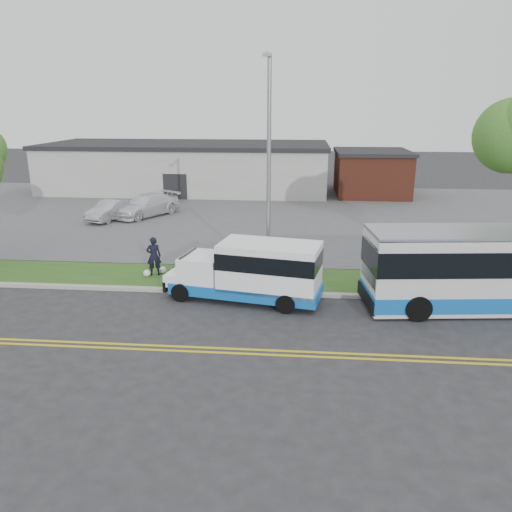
# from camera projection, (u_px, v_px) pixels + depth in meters

# --- Properties ---
(ground) EXTENTS (140.00, 140.00, 0.00)m
(ground) POSITION_uv_depth(u_px,v_px,m) (190.00, 302.00, 20.19)
(ground) COLOR #28282B
(ground) RESTS_ON ground
(lane_line_north) EXTENTS (70.00, 0.12, 0.01)m
(lane_line_north) POSITION_uv_depth(u_px,v_px,m) (164.00, 346.00, 16.52)
(lane_line_north) COLOR gold
(lane_line_north) RESTS_ON ground
(lane_line_south) EXTENTS (70.00, 0.12, 0.01)m
(lane_line_south) POSITION_uv_depth(u_px,v_px,m) (162.00, 350.00, 16.23)
(lane_line_south) COLOR gold
(lane_line_south) RESTS_ON ground
(curb) EXTENTS (80.00, 0.30, 0.15)m
(curb) POSITION_uv_depth(u_px,v_px,m) (195.00, 291.00, 21.21)
(curb) COLOR #9E9B93
(curb) RESTS_ON ground
(verge) EXTENTS (80.00, 3.30, 0.10)m
(verge) POSITION_uv_depth(u_px,v_px,m) (203.00, 277.00, 22.94)
(verge) COLOR #264717
(verge) RESTS_ON ground
(parking_lot) EXTENTS (80.00, 25.00, 0.10)m
(parking_lot) POSITION_uv_depth(u_px,v_px,m) (240.00, 214.00, 36.37)
(parking_lot) COLOR #4C4C4F
(parking_lot) RESTS_ON ground
(commercial_building) EXTENTS (25.40, 10.40, 4.35)m
(commercial_building) POSITION_uv_depth(u_px,v_px,m) (188.00, 167.00, 45.79)
(commercial_building) COLOR #9E9E99
(commercial_building) RESTS_ON ground
(brick_wing) EXTENTS (6.30, 7.30, 3.90)m
(brick_wing) POSITION_uv_depth(u_px,v_px,m) (371.00, 173.00, 43.50)
(brick_wing) COLOR brown
(brick_wing) RESTS_ON ground
(streetlight_near) EXTENTS (0.35, 1.53, 9.50)m
(streetlight_near) POSITION_uv_depth(u_px,v_px,m) (269.00, 165.00, 21.01)
(streetlight_near) COLOR gray
(streetlight_near) RESTS_ON verge
(shuttle_bus) EXTENTS (6.63, 3.20, 2.45)m
(shuttle_bus) POSITION_uv_depth(u_px,v_px,m) (255.00, 270.00, 20.04)
(shuttle_bus) COLOR #1059B1
(shuttle_bus) RESTS_ON ground
(transit_bus) EXTENTS (11.49, 3.76, 3.13)m
(transit_bus) POSITION_uv_depth(u_px,v_px,m) (512.00, 269.00, 19.23)
(transit_bus) COLOR silver
(transit_bus) RESTS_ON ground
(pedestrian) EXTENTS (0.76, 0.62, 1.82)m
(pedestrian) POSITION_uv_depth(u_px,v_px,m) (154.00, 256.00, 22.86)
(pedestrian) COLOR black
(pedestrian) RESTS_ON verge
(parked_car_a) EXTENTS (2.35, 4.20, 1.31)m
(parked_car_a) POSITION_uv_depth(u_px,v_px,m) (110.00, 210.00, 34.04)
(parked_car_a) COLOR #9EA0A5
(parked_car_a) RESTS_ON parking_lot
(parked_car_b) EXTENTS (4.48, 5.54, 1.51)m
(parked_car_b) POSITION_uv_depth(u_px,v_px,m) (146.00, 205.00, 35.19)
(parked_car_b) COLOR white
(parked_car_b) RESTS_ON parking_lot
(grocery_bag_left) EXTENTS (0.32, 0.32, 0.32)m
(grocery_bag_left) POSITION_uv_depth(u_px,v_px,m) (147.00, 273.00, 22.86)
(grocery_bag_left) COLOR white
(grocery_bag_left) RESTS_ON verge
(grocery_bag_right) EXTENTS (0.32, 0.32, 0.32)m
(grocery_bag_right) POSITION_uv_depth(u_px,v_px,m) (163.00, 270.00, 23.29)
(grocery_bag_right) COLOR white
(grocery_bag_right) RESTS_ON verge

